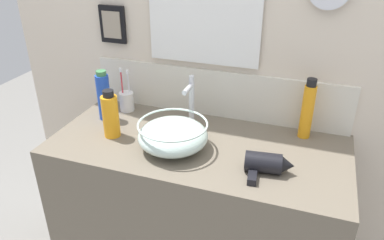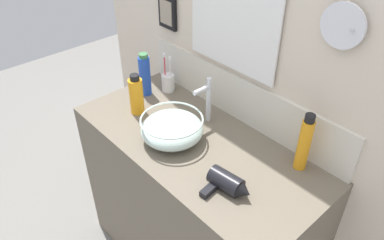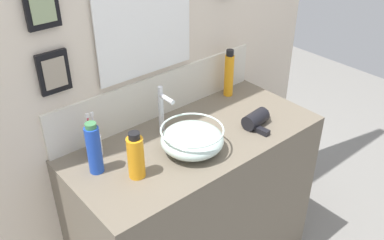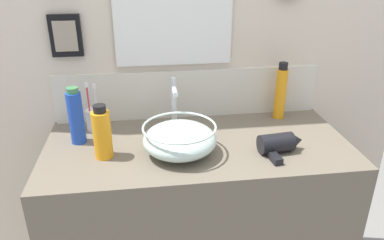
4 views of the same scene
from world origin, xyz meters
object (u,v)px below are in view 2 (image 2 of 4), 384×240
toothbrush_cup (168,82)px  shampoo_bottle (304,143)px  soap_dispenser (145,75)px  faucet (207,98)px  glass_bowl_sink (172,129)px  spray_bottle (136,95)px  hair_drier (228,184)px

toothbrush_cup → shampoo_bottle: (0.79, 0.02, 0.07)m
shampoo_bottle → soap_dispenser: shampoo_bottle is taller
toothbrush_cup → shampoo_bottle: size_ratio=0.83×
faucet → toothbrush_cup: size_ratio=1.07×
glass_bowl_sink → faucet: bearing=90.0°
faucet → toothbrush_cup: 0.34m
soap_dispenser → spray_bottle: bearing=-50.3°
glass_bowl_sink → toothbrush_cup: toothbrush_cup is taller
shampoo_bottle → glass_bowl_sink: bearing=-150.8°
shampoo_bottle → spray_bottle: shampoo_bottle is taller
toothbrush_cup → soap_dispenser: soap_dispenser is taller
hair_drier → faucet: bearing=146.3°
hair_drier → soap_dispenser: soap_dispenser is taller
shampoo_bottle → toothbrush_cup: bearing=-178.7°
faucet → soap_dispenser: 0.38m
faucet → soap_dispenser: size_ratio=0.99×
hair_drier → spray_bottle: spray_bottle is taller
faucet → toothbrush_cup: bearing=173.1°
faucet → spray_bottle: size_ratio=1.11×
faucet → soap_dispenser: (-0.37, -0.06, -0.02)m
shampoo_bottle → soap_dispenser: bearing=-171.8°
faucet → hair_drier: faucet is taller
faucet → shampoo_bottle: shampoo_bottle is taller
shampoo_bottle → soap_dispenser: 0.85m
toothbrush_cup → hair_drier: bearing=-22.2°
shampoo_bottle → faucet: bearing=-173.0°
hair_drier → toothbrush_cup: bearing=157.8°
faucet → hair_drier: 0.44m
glass_bowl_sink → toothbrush_cup: (-0.32, 0.24, -0.01)m
soap_dispenser → faucet: bearing=9.7°
shampoo_bottle → spray_bottle: 0.77m
toothbrush_cup → spray_bottle: size_ratio=1.03×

